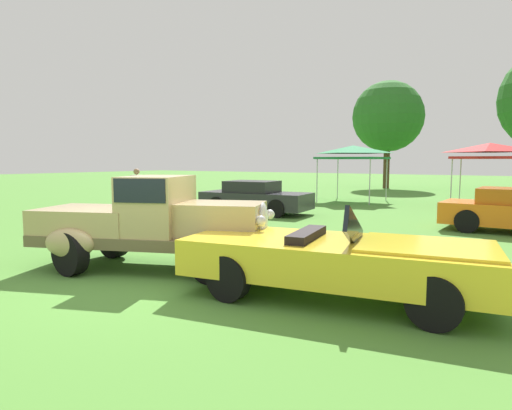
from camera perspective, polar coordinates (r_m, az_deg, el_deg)
name	(u,v)px	position (r m, az deg, el deg)	size (l,w,h in m)	color
ground_plane	(147,279)	(7.60, -14.07, -9.38)	(120.00, 120.00, 0.00)	#4C8433
feature_pickup_truck	(154,222)	(8.10, -13.28, -2.18)	(4.44, 2.94, 1.70)	brown
neighbor_convertible	(343,259)	(6.37, 11.39, -6.91)	(4.64, 2.41, 1.40)	yellow
show_car_charcoal	(255,198)	(16.25, -0.15, 0.99)	(4.20, 2.03, 1.22)	#28282D
spectator_near_truck	(137,190)	(16.41, -15.36, 1.93)	(0.47, 0.40, 1.69)	#283351
canopy_tent_left_field	(353,151)	(21.64, 12.63, 6.89)	(2.86, 2.86, 2.71)	#B7B7BC
canopy_tent_center_field	(490,150)	(20.50, 28.36, 6.40)	(2.73, 2.73, 2.71)	#B7B7BC
treeline_far_left	(388,117)	(32.76, 16.94, 11.03)	(4.97, 4.97, 7.59)	#47331E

